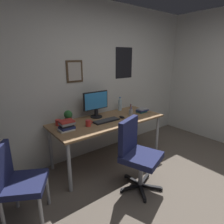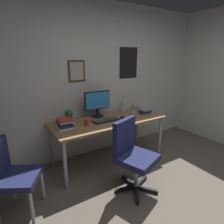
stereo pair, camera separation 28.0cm
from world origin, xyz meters
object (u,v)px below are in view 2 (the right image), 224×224
office_chair (132,152)px  computer_mouse (123,117)px  monitor (97,103)px  water_bottle (123,105)px  keyboard (106,120)px  side_chair (11,173)px  pen_cup (133,112)px  coffee_mug_far (87,122)px  book_stack_right (65,124)px  book_stack_left (145,111)px  coffee_mug_near (59,121)px  potted_plant (69,115)px

office_chair → computer_mouse: size_ratio=8.64×
monitor → water_bottle: monitor is taller
office_chair → water_bottle: bearing=59.9°
keyboard → side_chair: bearing=-165.9°
monitor → pen_cup: bearing=-26.2°
coffee_mug_far → book_stack_right: bearing=172.3°
pen_cup → side_chair: bearing=-169.3°
side_chair → monitor: size_ratio=1.90×
monitor → book_stack_left: bearing=-19.2°
coffee_mug_near → potted_plant: size_ratio=0.61×
keyboard → computer_mouse: 0.30m
keyboard → pen_cup: (0.54, 0.01, 0.04)m
book_stack_left → potted_plant: bearing=166.6°
office_chair → keyboard: (0.04, 0.71, 0.22)m
water_bottle → book_stack_left: (0.23, -0.35, -0.07)m
office_chair → monitor: 1.09m
side_chair → coffee_mug_far: (1.07, 0.35, 0.28)m
monitor → book_stack_left: 0.88m
office_chair → water_bottle: 1.27m
computer_mouse → book_stack_right: bearing=176.1°
water_bottle → book_stack_right: bearing=-165.5°
water_bottle → potted_plant: size_ratio=1.29×
book_stack_left → book_stack_right: book_stack_right is taller
potted_plant → book_stack_left: potted_plant is taller
office_chair → side_chair: (-1.37, 0.36, -0.03)m
keyboard → book_stack_right: size_ratio=1.96×
computer_mouse → water_bottle: water_bottle is taller
side_chair → book_stack_right: 0.90m
monitor → potted_plant: (-0.49, 0.03, -0.13)m
monitor → keyboard: (0.01, -0.28, -0.23)m
computer_mouse → side_chair: bearing=-169.2°
office_chair → pen_cup: size_ratio=4.75×
keyboard → coffee_mug_near: size_ratio=3.60×
computer_mouse → book_stack_right: book_stack_right is taller
monitor → coffee_mug_far: monitor is taller
computer_mouse → pen_cup: 0.25m
keyboard → water_bottle: bearing=31.4°
side_chair → book_stack_left: (2.21, 0.35, 0.27)m
office_chair → coffee_mug_near: bearing=121.9°
potted_plant → book_stack_right: potted_plant is taller
water_bottle → potted_plant: 1.08m
pen_cup → monitor: bearing=153.8°
office_chair → potted_plant: (-0.46, 1.02, 0.31)m
side_chair → monitor: 1.61m
office_chair → book_stack_right: size_ratio=4.33×
computer_mouse → book_stack_left: 0.51m
book_stack_left → coffee_mug_far: bearing=-179.7°
coffee_mug_near → coffee_mug_far: 0.45m
potted_plant → pen_cup: size_ratio=0.98×
pen_cup → water_bottle: bearing=83.5°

